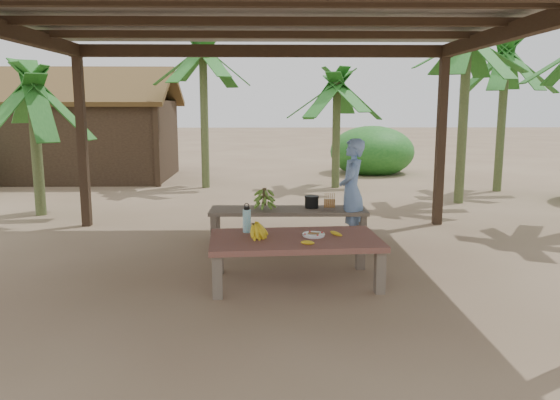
{
  "coord_description": "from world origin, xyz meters",
  "views": [
    {
      "loc": [
        0.08,
        -6.24,
        1.9
      ],
      "look_at": [
        0.22,
        0.02,
        0.8
      ],
      "focal_mm": 35.0,
      "sensor_mm": 36.0,
      "label": 1
    }
  ],
  "objects_px": {
    "ripe_banana_bunch": "(253,230)",
    "plate": "(314,235)",
    "cooking_pot": "(312,202)",
    "work_table": "(295,243)",
    "water_flask": "(247,220)",
    "bench": "(288,213)",
    "woman": "(352,190)"
  },
  "relations": [
    {
      "from": "work_table",
      "to": "water_flask",
      "type": "xyz_separation_m",
      "value": [
        -0.52,
        0.26,
        0.2
      ]
    },
    {
      "from": "ripe_banana_bunch",
      "to": "plate",
      "type": "height_order",
      "value": "ripe_banana_bunch"
    },
    {
      "from": "plate",
      "to": "water_flask",
      "type": "xyz_separation_m",
      "value": [
        -0.72,
        0.22,
        0.12
      ]
    },
    {
      "from": "bench",
      "to": "plate",
      "type": "xyz_separation_m",
      "value": [
        0.2,
        -1.83,
        0.12
      ]
    },
    {
      "from": "work_table",
      "to": "plate",
      "type": "xyz_separation_m",
      "value": [
        0.2,
        0.04,
        0.08
      ]
    },
    {
      "from": "ripe_banana_bunch",
      "to": "water_flask",
      "type": "height_order",
      "value": "water_flask"
    },
    {
      "from": "water_flask",
      "to": "cooking_pot",
      "type": "xyz_separation_m",
      "value": [
        0.86,
        1.7,
        -0.11
      ]
    },
    {
      "from": "ripe_banana_bunch",
      "to": "water_flask",
      "type": "xyz_separation_m",
      "value": [
        -0.08,
        0.26,
        0.05
      ]
    },
    {
      "from": "bench",
      "to": "ripe_banana_bunch",
      "type": "xyz_separation_m",
      "value": [
        -0.45,
        -1.87,
        0.19
      ]
    },
    {
      "from": "water_flask",
      "to": "ripe_banana_bunch",
      "type": "bearing_deg",
      "value": -73.72
    },
    {
      "from": "work_table",
      "to": "bench",
      "type": "xyz_separation_m",
      "value": [
        0.0,
        1.87,
        -0.04
      ]
    },
    {
      "from": "plate",
      "to": "water_flask",
      "type": "height_order",
      "value": "water_flask"
    },
    {
      "from": "woman",
      "to": "ripe_banana_bunch",
      "type": "bearing_deg",
      "value": -22.33
    },
    {
      "from": "bench",
      "to": "cooking_pot",
      "type": "xyz_separation_m",
      "value": [
        0.33,
        0.08,
        0.14
      ]
    },
    {
      "from": "ripe_banana_bunch",
      "to": "cooking_pot",
      "type": "height_order",
      "value": "ripe_banana_bunch"
    },
    {
      "from": "cooking_pot",
      "to": "bench",
      "type": "bearing_deg",
      "value": -166.3
    },
    {
      "from": "bench",
      "to": "ripe_banana_bunch",
      "type": "distance_m",
      "value": 1.94
    },
    {
      "from": "plate",
      "to": "cooking_pot",
      "type": "bearing_deg",
      "value": 86.06
    },
    {
      "from": "work_table",
      "to": "woman",
      "type": "bearing_deg",
      "value": 60.14
    },
    {
      "from": "work_table",
      "to": "plate",
      "type": "height_order",
      "value": "plate"
    },
    {
      "from": "ripe_banana_bunch",
      "to": "cooking_pot",
      "type": "relative_size",
      "value": 1.5
    },
    {
      "from": "ripe_banana_bunch",
      "to": "woman",
      "type": "height_order",
      "value": "woman"
    },
    {
      "from": "woman",
      "to": "work_table",
      "type": "bearing_deg",
      "value": -12.08
    },
    {
      "from": "water_flask",
      "to": "cooking_pot",
      "type": "height_order",
      "value": "water_flask"
    },
    {
      "from": "bench",
      "to": "cooking_pot",
      "type": "bearing_deg",
      "value": 14.6
    },
    {
      "from": "bench",
      "to": "work_table",
      "type": "bearing_deg",
      "value": -89.12
    },
    {
      "from": "work_table",
      "to": "woman",
      "type": "height_order",
      "value": "woman"
    },
    {
      "from": "ripe_banana_bunch",
      "to": "plate",
      "type": "xyz_separation_m",
      "value": [
        0.65,
        0.04,
        -0.07
      ]
    },
    {
      "from": "bench",
      "to": "plate",
      "type": "relative_size",
      "value": 9.07
    },
    {
      "from": "ripe_banana_bunch",
      "to": "plate",
      "type": "distance_m",
      "value": 0.65
    },
    {
      "from": "water_flask",
      "to": "woman",
      "type": "height_order",
      "value": "woman"
    },
    {
      "from": "work_table",
      "to": "cooking_pot",
      "type": "xyz_separation_m",
      "value": [
        0.34,
        1.95,
        0.1
      ]
    }
  ]
}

